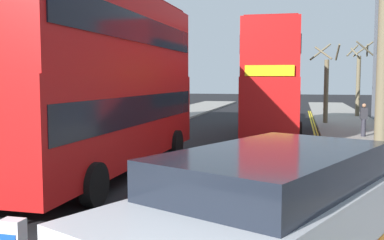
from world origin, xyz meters
TOP-DOWN VIEW (x-y plane):
  - sidewalk_left at (-6.50, 16.00)m, footprint 4.00×80.00m
  - kerb_line_outer at (4.40, 14.00)m, footprint 0.10×56.00m
  - kerb_line_inner at (4.24, 14.00)m, footprint 0.10×56.00m
  - double_decker_bus_away at (-2.35, 11.56)m, footprint 2.90×10.84m
  - double_decker_bus_oncoming at (2.04, 22.85)m, footprint 3.01×10.87m
  - pedestrian_far at (6.50, 22.13)m, footprint 0.34×0.22m
  - street_tree_near at (7.76, 35.16)m, footprint 2.01×2.13m
  - street_tree_mid at (5.82, 13.20)m, footprint 2.03×2.05m
  - street_tree_far at (5.06, 28.95)m, footprint 1.84×1.92m

SIDE VIEW (x-z plane):
  - kerb_line_outer at x=4.40m, z-range 0.00..0.01m
  - kerb_line_inner at x=4.24m, z-range 0.00..0.01m
  - sidewalk_left at x=-6.50m, z-range 0.00..0.14m
  - pedestrian_far at x=6.50m, z-range 0.18..1.80m
  - street_tree_far at x=5.06m, z-range 0.01..5.16m
  - street_tree_near at x=7.76m, z-range 0.12..5.81m
  - double_decker_bus_away at x=-2.35m, z-range 0.21..5.85m
  - double_decker_bus_oncoming at x=2.04m, z-range 0.21..5.85m
  - street_tree_mid at x=5.82m, z-range 0.00..6.91m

